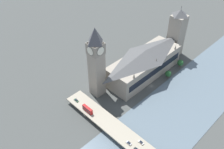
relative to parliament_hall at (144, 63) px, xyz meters
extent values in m
plane|color=#424442|center=(-17.29, 8.00, -14.71)|extent=(600.00, 600.00, 0.00)
cube|color=slate|center=(-53.09, 8.00, -14.56)|extent=(59.60, 360.00, 0.30)
cube|color=gray|center=(0.06, 0.00, -3.58)|extent=(28.70, 83.35, 22.27)
cube|color=black|center=(-14.44, 0.00, -2.46)|extent=(0.40, 76.68, 6.68)
pyramid|color=#4C4C4C|center=(0.06, 0.00, 11.24)|extent=(28.12, 81.68, 7.37)
cone|color=gray|center=(-13.29, -31.67, 10.06)|extent=(2.20, 2.20, 5.00)
cone|color=gray|center=(-13.29, 0.00, 10.06)|extent=(2.20, 2.20, 5.00)
cone|color=gray|center=(-13.29, 31.67, 10.06)|extent=(2.20, 2.20, 5.00)
cube|color=gray|center=(13.28, 51.28, 12.83)|extent=(11.21, 11.21, 55.09)
cube|color=gray|center=(13.28, 51.28, 35.33)|extent=(11.88, 11.88, 10.08)
cylinder|color=black|center=(7.51, 51.28, 35.33)|extent=(0.50, 7.94, 7.94)
cylinder|color=silver|center=(7.39, 51.28, 35.33)|extent=(0.62, 7.35, 7.35)
cylinder|color=black|center=(19.06, 51.28, 35.33)|extent=(0.50, 7.94, 7.94)
cylinder|color=silver|center=(19.18, 51.28, 35.33)|extent=(0.62, 7.35, 7.35)
cylinder|color=black|center=(13.28, 45.50, 35.33)|extent=(7.94, 0.50, 7.94)
cylinder|color=silver|center=(13.28, 45.38, 35.33)|extent=(7.35, 0.62, 7.35)
cylinder|color=black|center=(13.28, 57.05, 35.33)|extent=(7.94, 0.50, 7.94)
cylinder|color=silver|center=(13.28, 57.17, 35.33)|extent=(7.35, 0.62, 7.35)
pyramid|color=#424247|center=(13.28, 51.28, 47.42)|extent=(11.43, 11.43, 14.09)
cube|color=gray|center=(0.06, -52.87, 8.85)|extent=(14.39, 14.39, 47.13)
pyramid|color=#4C4C4C|center=(0.06, -52.87, 35.66)|extent=(14.39, 14.39, 6.47)
cylinder|color=#333338|center=(0.06, -52.87, 40.89)|extent=(0.30, 0.30, 4.00)
cube|color=gray|center=(-53.09, 72.71, -12.65)|extent=(3.00, 13.31, 4.12)
cube|color=gray|center=(-0.17, 72.71, -12.65)|extent=(3.00, 13.31, 4.12)
cube|color=gray|center=(-53.09, 72.71, -9.99)|extent=(151.19, 15.66, 1.20)
cube|color=red|center=(-2.21, 76.72, -7.95)|extent=(10.86, 2.48, 2.02)
cube|color=black|center=(-2.21, 76.72, -7.55)|extent=(9.78, 2.54, 0.89)
cube|color=red|center=(-2.21, 76.72, -5.75)|extent=(10.64, 2.48, 2.37)
cube|color=black|center=(-2.21, 76.72, -5.63)|extent=(9.78, 2.54, 1.14)
cube|color=#A01515|center=(-2.21, 76.72, -4.49)|extent=(10.54, 2.36, 0.16)
cylinder|color=black|center=(2.36, 75.58, -8.85)|extent=(1.07, 0.28, 1.07)
cylinder|color=black|center=(2.36, 77.85, -8.85)|extent=(1.07, 0.28, 1.07)
cylinder|color=black|center=(-6.68, 75.58, -8.85)|extent=(1.07, 0.28, 1.07)
cylinder|color=black|center=(-6.68, 77.85, -8.85)|extent=(1.07, 0.28, 1.07)
cube|color=#2D5638|center=(14.41, 75.84, -8.81)|extent=(4.64, 1.84, 0.71)
cube|color=black|center=(14.27, 75.84, -8.20)|extent=(2.42, 1.66, 0.52)
cylinder|color=black|center=(16.30, 75.01, -9.08)|extent=(0.61, 0.22, 0.61)
cylinder|color=black|center=(16.30, 76.67, -9.08)|extent=(0.61, 0.22, 0.61)
cylinder|color=black|center=(12.52, 75.01, -9.08)|extent=(0.61, 0.22, 0.61)
cylinder|color=black|center=(12.52, 76.67, -9.08)|extent=(0.61, 0.22, 0.61)
cube|color=black|center=(-56.02, 75.82, -8.23)|extent=(2.21, 1.57, 0.52)
cylinder|color=black|center=(-54.21, 75.04, -9.07)|extent=(0.63, 0.22, 0.63)
cylinder|color=black|center=(-54.21, 76.60, -9.07)|extent=(0.63, 0.22, 0.63)
cube|color=silver|center=(-48.23, 75.85, -8.78)|extent=(4.24, 1.89, 0.72)
cube|color=black|center=(-48.35, 75.85, -8.13)|extent=(2.21, 1.70, 0.59)
cylinder|color=black|center=(-46.59, 74.99, -9.04)|extent=(0.69, 0.22, 0.69)
cylinder|color=black|center=(-46.59, 76.71, -9.04)|extent=(0.69, 0.22, 0.69)
cylinder|color=black|center=(-49.86, 74.99, -9.04)|extent=(0.69, 0.22, 0.69)
cylinder|color=black|center=(-49.86, 76.71, -9.04)|extent=(0.69, 0.22, 0.69)
cube|color=silver|center=(-54.23, 68.91, -8.83)|extent=(4.78, 1.74, 0.68)
cube|color=black|center=(-54.37, 68.91, -8.20)|extent=(2.49, 1.57, 0.58)
cylinder|color=black|center=(-52.27, 68.13, -9.09)|extent=(0.61, 0.22, 0.61)
cylinder|color=black|center=(-52.27, 69.69, -9.09)|extent=(0.61, 0.22, 0.61)
cylinder|color=black|center=(-56.20, 68.13, -9.09)|extent=(0.61, 0.22, 0.61)
cylinder|color=black|center=(-56.20, 69.69, -9.09)|extent=(0.61, 0.22, 0.61)
cylinder|color=brown|center=(-20.77, -13.30, -13.46)|extent=(0.70, 0.70, 2.50)
sphere|color=#235628|center=(-20.77, -13.30, -9.57)|extent=(6.22, 6.22, 6.22)
cylinder|color=brown|center=(-19.73, -36.51, -13.20)|extent=(0.70, 0.70, 3.03)
sphere|color=#235628|center=(-19.73, -36.51, -8.89)|extent=(6.59, 6.59, 6.59)
camera|label=1|loc=(-117.24, 162.11, 150.09)|focal=40.00mm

